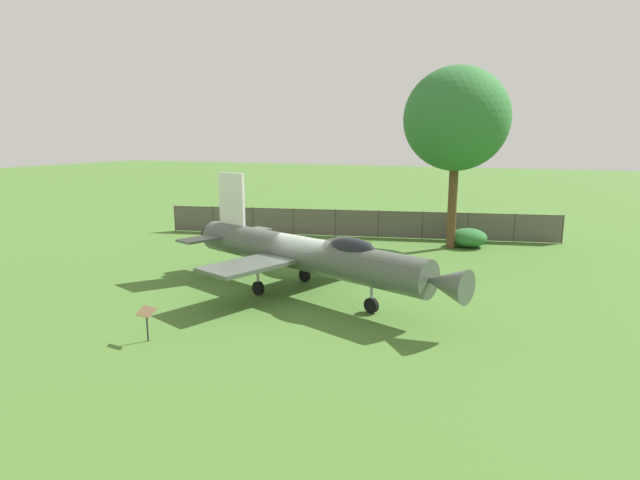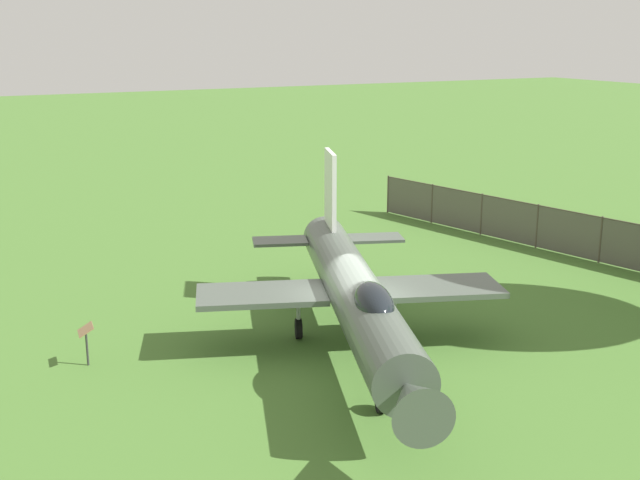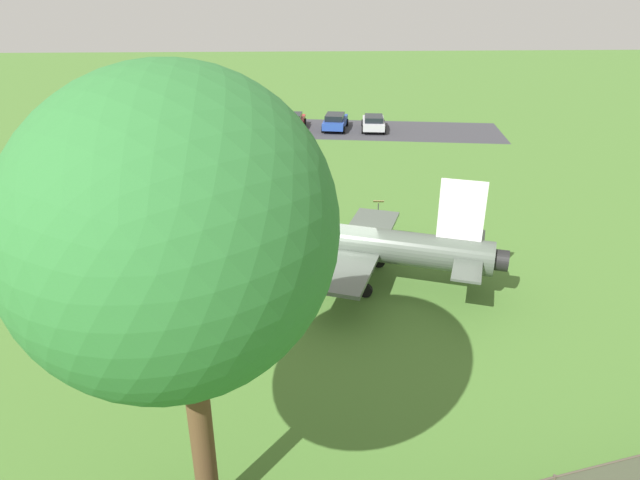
{
  "view_description": "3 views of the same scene",
  "coord_description": "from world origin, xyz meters",
  "px_view_note": "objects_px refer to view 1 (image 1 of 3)",
  "views": [
    {
      "loc": [
        -19.5,
        -9.04,
        6.62
      ],
      "look_at": [
        -0.04,
        -0.85,
        2.42
      ],
      "focal_mm": 29.12,
      "sensor_mm": 36.0,
      "label": 1
    },
    {
      "loc": [
        -10.52,
        -18.41,
        8.76
      ],
      "look_at": [
        -0.32,
        1.45,
        2.95
      ],
      "focal_mm": 45.5,
      "sensor_mm": 36.0,
      "label": 2
    },
    {
      "loc": [
        21.55,
        -2.18,
        11.66
      ],
      "look_at": [
        0.15,
        -1.13,
        1.91
      ],
      "focal_mm": 30.86,
      "sensor_mm": 36.0,
      "label": 3
    }
  ],
  "objects_px": {
    "shrub_near_fence": "(468,238)",
    "shade_tree": "(457,119)",
    "display_jet": "(308,254)",
    "info_plaque": "(147,316)"
  },
  "relations": [
    {
      "from": "shade_tree",
      "to": "info_plaque",
      "type": "height_order",
      "value": "shade_tree"
    },
    {
      "from": "display_jet",
      "to": "shade_tree",
      "type": "xyz_separation_m",
      "value": [
        12.13,
        -4.05,
        5.81
      ]
    },
    {
      "from": "shade_tree",
      "to": "shrub_near_fence",
      "type": "xyz_separation_m",
      "value": [
        0.78,
        -0.95,
        -7.06
      ]
    },
    {
      "from": "display_jet",
      "to": "shade_tree",
      "type": "distance_m",
      "value": 14.05
    },
    {
      "from": "shrub_near_fence",
      "to": "shade_tree",
      "type": "bearing_deg",
      "value": 129.49
    },
    {
      "from": "display_jet",
      "to": "shade_tree",
      "type": "height_order",
      "value": "shade_tree"
    },
    {
      "from": "shade_tree",
      "to": "info_plaque",
      "type": "bearing_deg",
      "value": 160.03
    },
    {
      "from": "shade_tree",
      "to": "info_plaque",
      "type": "xyz_separation_m",
      "value": [
        -18.83,
        6.84,
        -6.78
      ]
    },
    {
      "from": "shrub_near_fence",
      "to": "info_plaque",
      "type": "xyz_separation_m",
      "value": [
        -19.61,
        7.79,
        0.28
      ]
    },
    {
      "from": "shade_tree",
      "to": "info_plaque",
      "type": "relative_size",
      "value": 9.33
    }
  ]
}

